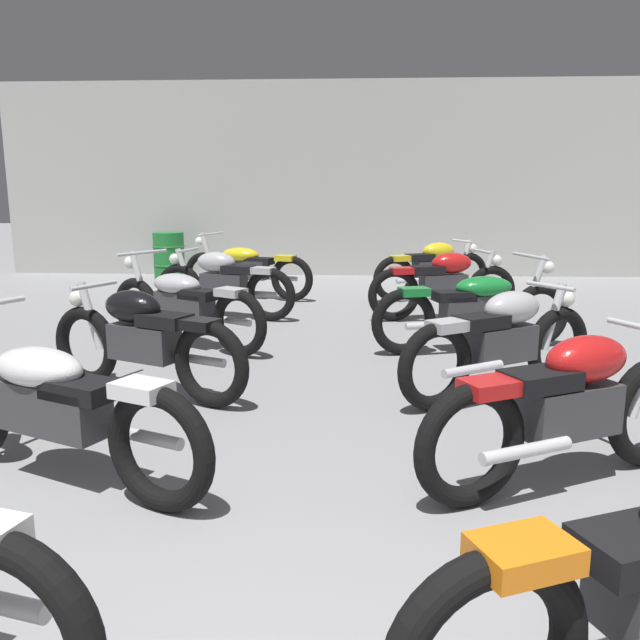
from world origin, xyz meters
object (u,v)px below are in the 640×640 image
Objects in this scene: motorcycle_left_row_2 at (143,339)px; motorcycle_right_row_1 at (571,406)px; motorcycle_left_row_4 at (223,282)px; motorcycle_left_row_5 at (246,268)px; motorcycle_right_row_2 at (502,341)px; motorcycle_left_row_1 at (53,404)px; motorcycle_right_row_3 at (475,307)px; motorcycle_left_row_3 at (184,304)px; motorcycle_right_row_5 at (433,268)px; motorcycle_right_row_4 at (444,283)px; oil_drum at (169,256)px.

motorcycle_right_row_1 is at bearing -26.97° from motorcycle_left_row_2.
motorcycle_left_row_4 is (-0.01, 3.20, 0.00)m from motorcycle_left_row_2.
motorcycle_left_row_5 is 1.21× the size of motorcycle_right_row_2.
motorcycle_left_row_1 and motorcycle_right_row_3 have the same top height.
motorcycle_left_row_3 is 4.35m from motorcycle_right_row_5.
motorcycle_right_row_3 is 1.09× the size of motorcycle_right_row_4.
motorcycle_left_row_5 is at bearing 151.78° from motorcycle_right_row_4.
oil_drum is (-1.76, 6.86, -0.03)m from motorcycle_left_row_2.
motorcycle_left_row_5 is at bearing -49.80° from oil_drum.
oil_drum is at bearing 130.20° from motorcycle_left_row_5.
motorcycle_left_row_2 is 3.21m from motorcycle_right_row_1.
motorcycle_left_row_2 is at bearing 89.90° from motorcycle_left_row_1.
oil_drum is (-4.59, 6.75, -0.03)m from motorcycle_right_row_2.
motorcycle_left_row_5 is at bearing 132.53° from motorcycle_right_row_3.
motorcycle_left_row_1 reaches higher than oil_drum.
motorcycle_left_row_2 and motorcycle_right_row_2 have the same top height.
motorcycle_right_row_1 is 9.51m from oil_drum.
motorcycle_right_row_1 is 4.71m from motorcycle_right_row_4.
motorcycle_left_row_5 and motorcycle_right_row_3 have the same top height.
motorcycle_left_row_3 is 2.26× the size of oil_drum.
motorcycle_right_row_4 is at bearing 90.56° from motorcycle_right_row_2.
motorcycle_right_row_2 is 3.15m from motorcycle_right_row_4.
motorcycle_left_row_2 is 0.96× the size of motorcycle_left_row_3.
motorcycle_left_row_1 is 3.21m from motorcycle_left_row_3.
motorcycle_left_row_2 is 3.20m from motorcycle_left_row_4.
motorcycle_left_row_1 reaches higher than motorcycle_right_row_1.
oil_drum is at bearing 141.70° from motorcycle_right_row_4.
motorcycle_left_row_5 is 4.24m from motorcycle_right_row_3.
motorcycle_left_row_1 is 0.96× the size of motorcycle_right_row_3.
motorcycle_right_row_4 is (2.78, -1.49, 0.01)m from motorcycle_left_row_5.
motorcycle_left_row_3 and motorcycle_left_row_5 have the same top height.
motorcycle_left_row_5 is 3.15m from motorcycle_right_row_4.
oil_drum is at bearing 124.21° from motorcycle_right_row_2.
oil_drum is at bearing 119.06° from motorcycle_right_row_1.
motorcycle_left_row_1 is 1.10× the size of motorcycle_left_row_2.
motorcycle_right_row_1 is at bearing -88.95° from motorcycle_right_row_2.
motorcycle_left_row_5 reaches higher than motorcycle_left_row_2.
motorcycle_left_row_3 is at bearing -93.74° from motorcycle_left_row_4.
motorcycle_right_row_2 is at bearing 30.47° from motorcycle_left_row_1.
motorcycle_left_row_3 is 0.99× the size of motorcycle_right_row_4.
motorcycle_left_row_4 is at bearing 132.53° from motorcycle_right_row_2.
motorcycle_right_row_1 is (2.87, 0.11, 0.01)m from motorcycle_left_row_1.
motorcycle_left_row_2 and motorcycle_left_row_4 have the same top height.
motorcycle_left_row_4 is at bearing 121.64° from motorcycle_right_row_1.
motorcycle_right_row_1 is (2.87, -4.66, 0.00)m from motorcycle_left_row_4.
motorcycle_right_row_3 is 1.64m from motorcycle_right_row_4.
motorcycle_right_row_4 is 1.58m from motorcycle_right_row_5.
motorcycle_right_row_5 is (-0.02, 6.29, 0.00)m from motorcycle_right_row_1.
motorcycle_left_row_4 is 2.26× the size of oil_drum.
motorcycle_left_row_1 is 6.31m from motorcycle_left_row_5.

